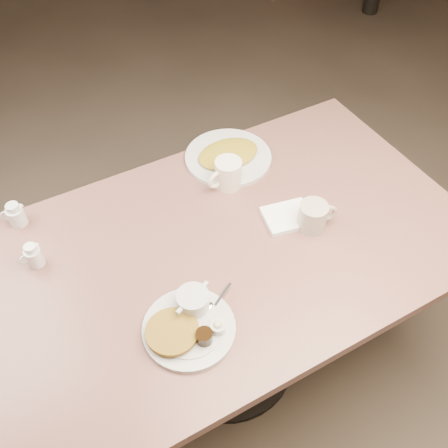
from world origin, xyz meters
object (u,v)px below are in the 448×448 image
creamer_right (16,215)px  coffee_mug_near (314,216)px  coffee_mug_far (227,174)px  diner_table (227,276)px  creamer_left (33,256)px  hash_plate (228,156)px  main_plate (188,323)px

creamer_right → coffee_mug_near: bearing=-29.8°
coffee_mug_far → creamer_right: 0.68m
diner_table → creamer_left: creamer_left is taller
coffee_mug_near → creamer_left: (-0.79, 0.27, -0.01)m
creamer_right → hash_plate: 0.73m
main_plate → hash_plate: size_ratio=1.05×
coffee_mug_far → main_plate: bearing=-130.1°
diner_table → creamer_right: bearing=143.7°
coffee_mug_near → creamer_left: coffee_mug_near is taller
diner_table → coffee_mug_far: coffee_mug_far is taller
diner_table → hash_plate: bearing=60.3°
main_plate → coffee_mug_near: coffee_mug_near is taller
diner_table → coffee_mug_near: bearing=-13.9°
hash_plate → diner_table: bearing=-119.7°
diner_table → coffee_mug_near: (0.27, -0.07, 0.22)m
diner_table → creamer_left: bearing=158.7°
creamer_left → hash_plate: size_ratio=0.26×
main_plate → creamer_right: 0.66m
creamer_left → hash_plate: bearing=10.4°
coffee_mug_far → hash_plate: bearing=59.6°
diner_table → creamer_right: size_ratio=18.75×
coffee_mug_far → creamer_left: coffee_mug_far is taller
creamer_right → hash_plate: bearing=-4.3°
main_plate → creamer_right: bearing=117.2°
creamer_left → hash_plate: 0.73m
diner_table → creamer_left: size_ratio=18.75×
main_plate → creamer_right: creamer_right is taller
creamer_left → hash_plate: creamer_left is taller
hash_plate → coffee_mug_far: bearing=-120.4°
coffee_mug_near → coffee_mug_far: size_ratio=1.00×
main_plate → coffee_mug_far: (0.35, 0.42, 0.03)m
coffee_mug_near → coffee_mug_far: 0.32m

